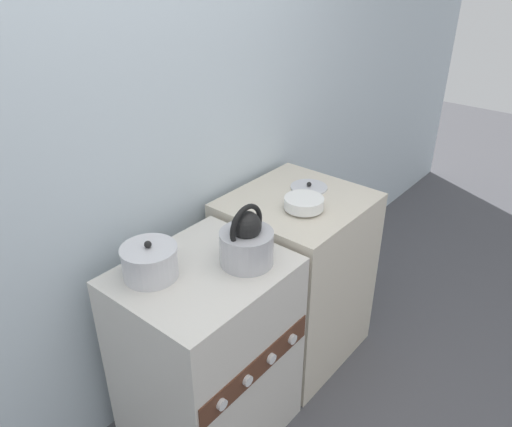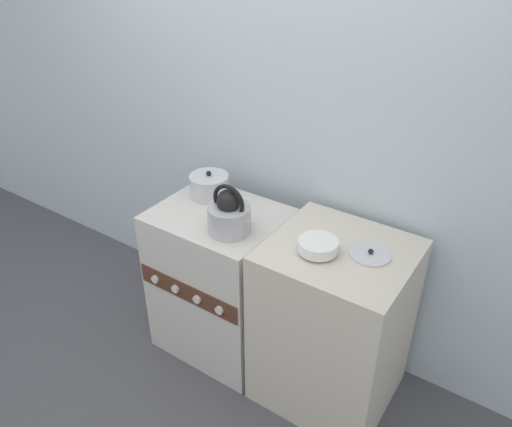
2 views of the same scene
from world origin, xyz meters
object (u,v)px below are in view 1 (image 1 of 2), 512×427
enamel_bowl (304,203)px  loose_pot_lid (309,187)px  stove (208,355)px  cooking_pot (150,262)px  kettle (247,242)px

enamel_bowl → loose_pot_lid: enamel_bowl is taller
loose_pot_lid → enamel_bowl: bearing=-151.8°
stove → cooking_pot: 0.55m
stove → loose_pot_lid: (0.82, 0.06, 0.48)m
kettle → cooking_pot: bearing=143.7°
kettle → stove: bearing=147.0°
stove → kettle: kettle is taller
enamel_bowl → kettle: bearing=-174.1°
enamel_bowl → loose_pot_lid: 0.24m
kettle → cooking_pot: kettle is taller
kettle → loose_pot_lid: kettle is taller
stove → loose_pot_lid: size_ratio=4.83×
stove → cooking_pot: bearing=140.7°
cooking_pot → loose_pot_lid: (0.96, -0.06, -0.03)m
cooking_pot → loose_pot_lid: cooking_pot is taller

